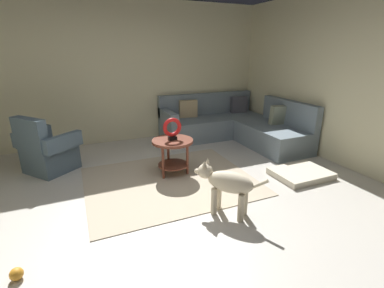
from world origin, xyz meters
The scene contains 11 objects.
ground_plane centered at (0.00, 0.00, -0.05)m, with size 6.00×6.00×0.10m, color beige.
wall_back centered at (0.00, 2.94, 1.35)m, with size 6.00×0.12×2.70m, color beige.
wall_right centered at (2.94, 0.00, 1.35)m, with size 0.12×6.00×2.70m, color beige.
area_rug centered at (0.15, 0.70, 0.01)m, with size 2.30×1.90×0.01m, color #BCAD93.
sectional_couch centered at (1.99, 2.01, 0.29)m, with size 2.20×2.25×0.88m.
armchair centered at (-1.44, 1.76, 0.32)m, with size 0.97×1.00×0.88m.
side_table centered at (0.28, 0.91, 0.42)m, with size 0.60×0.60×0.54m.
torus_sculpture centered at (0.28, 0.91, 0.71)m, with size 0.28×0.08×0.33m.
dog_bed_mat centered at (1.98, 0.08, 0.04)m, with size 0.80×0.60×0.09m, color beige.
dog centered at (0.46, -0.33, 0.38)m, with size 0.59×0.68×0.63m.
dog_toy_ball centered at (-1.58, -0.50, 0.05)m, with size 0.11×0.11×0.11m, color orange.
Camera 1 is at (-0.97, -2.69, 1.77)m, focal length 25.76 mm.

